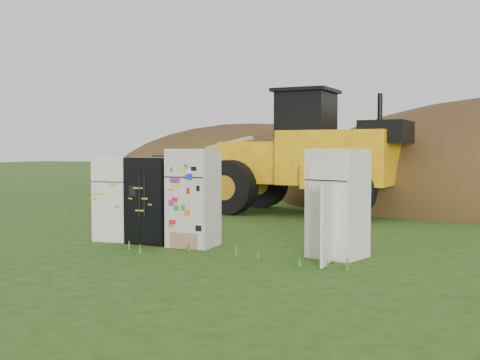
{
  "coord_description": "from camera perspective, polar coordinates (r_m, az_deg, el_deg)",
  "views": [
    {
      "loc": [
        5.1,
        -10.13,
        1.89
      ],
      "look_at": [
        -0.53,
        2.0,
        1.19
      ],
      "focal_mm": 45.0,
      "sensor_mm": 36.0,
      "label": 1
    }
  ],
  "objects": [
    {
      "name": "ground",
      "position": [
        11.5,
        -1.8,
        -6.48
      ],
      "size": [
        120.0,
        120.0,
        0.0
      ],
      "primitive_type": "plane",
      "color": "#264612",
      "rests_on": "ground"
    },
    {
      "name": "wheel_loader",
      "position": [
        17.88,
        3.55,
        2.7
      ],
      "size": [
        7.51,
        3.19,
        3.6
      ],
      "primitive_type": null,
      "rotation": [
        0.0,
        0.0,
        -0.02
      ],
      "color": "yellow",
      "rests_on": "ground"
    },
    {
      "name": "fridge_leftmost",
      "position": [
        12.68,
        -11.61,
        -1.78
      ],
      "size": [
        0.84,
        0.82,
        1.7
      ],
      "primitive_type": null,
      "rotation": [
        0.0,
        0.0,
        0.14
      ],
      "color": "white",
      "rests_on": "ground"
    },
    {
      "name": "fridge_black_side",
      "position": [
        12.18,
        -8.3,
        -1.9
      ],
      "size": [
        0.92,
        0.73,
        1.72
      ],
      "primitive_type": null,
      "rotation": [
        0.0,
        0.0,
        0.03
      ],
      "color": "black",
      "rests_on": "ground"
    },
    {
      "name": "fridge_open_door",
      "position": [
        10.59,
        9.26,
        -2.19
      ],
      "size": [
        1.03,
        0.99,
        1.89
      ],
      "primitive_type": null,
      "rotation": [
        0.0,
        0.0,
        -0.27
      ],
      "color": "white",
      "rests_on": "ground"
    },
    {
      "name": "dirt_mound_back",
      "position": [
        29.27,
        15.16,
        -0.81
      ],
      "size": [
        15.7,
        10.47,
        5.35
      ],
      "primitive_type": "ellipsoid",
      "color": "#402714",
      "rests_on": "ground"
    },
    {
      "name": "dirt_mound_left",
      "position": [
        27.91,
        0.95,
        -0.89
      ],
      "size": [
        14.34,
        10.75,
        6.11
      ],
      "primitive_type": "ellipsoid",
      "color": "#402714",
      "rests_on": "ground"
    },
    {
      "name": "fridge_sticker",
      "position": [
        11.66,
        -4.44,
        -1.69
      ],
      "size": [
        0.88,
        0.81,
        1.89
      ],
      "primitive_type": null,
      "rotation": [
        0.0,
        0.0,
        0.05
      ],
      "color": "silver",
      "rests_on": "ground"
    }
  ]
}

